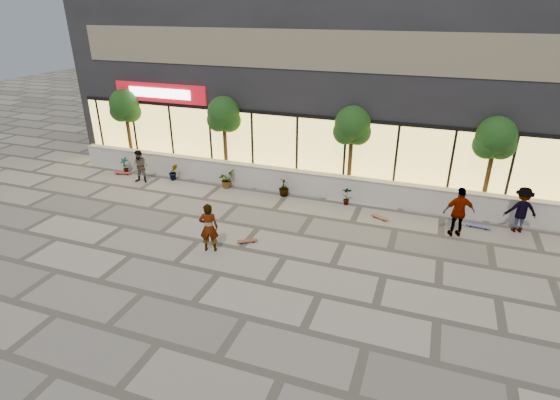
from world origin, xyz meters
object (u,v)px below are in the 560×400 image
(tree_east, at_px, (495,141))
(skateboard_left, at_px, (123,173))
(tree_mideast, at_px, (352,128))
(skateboard_center, at_px, (247,241))
(skateboard_right_far, at_px, (478,226))
(skater_center, at_px, (209,228))
(skateboard_right_near, at_px, (380,217))
(tree_west, at_px, (125,108))
(skater_right_near, at_px, (459,212))
(tree_midwest, at_px, (224,116))
(skater_left, at_px, (140,167))
(skater_right_far, at_px, (521,210))

(tree_east, distance_m, skateboard_left, 16.81)
(tree_mideast, xyz_separation_m, skateboard_center, (-2.44, -5.62, -2.91))
(tree_east, height_order, skateboard_right_far, tree_east)
(skater_center, distance_m, skateboard_left, 9.11)
(tree_east, distance_m, skateboard_right_near, 5.22)
(tree_west, xyz_separation_m, skater_right_near, (16.00, -2.53, -2.04))
(tree_west, height_order, skateboard_center, tree_west)
(tree_midwest, bearing_deg, skateboard_left, -163.28)
(tree_mideast, height_order, skateboard_center, tree_mideast)
(tree_west, xyz_separation_m, skater_center, (8.07, -6.51, -2.11))
(skater_right_near, xyz_separation_m, skateboard_left, (-15.49, 1.03, -0.86))
(skater_center, relative_size, skater_left, 1.12)
(tree_east, bearing_deg, tree_midwest, 180.00)
(tree_west, distance_m, skater_left, 3.65)
(tree_mideast, height_order, skateboard_left, tree_mideast)
(tree_west, distance_m, skateboard_left, 3.30)
(tree_mideast, relative_size, skater_right_near, 2.08)
(tree_west, height_order, skateboard_left, tree_west)
(skateboard_left, xyz_separation_m, skateboard_right_near, (12.72, -0.62, -0.01))
(tree_midwest, relative_size, skater_center, 2.24)
(tree_east, height_order, skater_center, tree_east)
(tree_east, xyz_separation_m, skateboard_right_near, (-3.78, -2.12, -2.91))
(tree_midwest, bearing_deg, skater_center, -68.44)
(tree_east, bearing_deg, skateboard_right_far, -95.91)
(tree_east, xyz_separation_m, skater_left, (-14.93, -2.05, -2.20))
(skater_right_near, distance_m, skateboard_center, 7.65)
(tree_east, distance_m, skater_right_far, 2.78)
(tree_west, bearing_deg, tree_east, 0.00)
(skater_left, distance_m, skateboard_right_far, 14.79)
(skater_center, relative_size, skater_right_near, 0.93)
(tree_midwest, xyz_separation_m, skateboard_right_near, (7.72, -2.12, -2.91))
(skater_left, relative_size, skateboard_center, 2.23)
(skateboard_right_far, bearing_deg, tree_midwest, 178.43)
(tree_east, bearing_deg, skater_left, -172.20)
(skater_center, xyz_separation_m, skater_right_far, (10.08, 5.11, 0.00))
(tree_mideast, xyz_separation_m, skater_right_far, (6.66, -1.40, -2.11))
(skater_left, relative_size, skateboard_left, 1.80)
(tree_midwest, distance_m, skateboard_left, 5.97)
(skater_right_near, height_order, skateboard_left, skater_right_near)
(skateboard_center, relative_size, skateboard_right_near, 0.95)
(skateboard_center, bearing_deg, skater_right_near, -8.64)
(skater_left, bearing_deg, skateboard_right_far, -6.02)
(tree_mideast, bearing_deg, tree_midwest, 180.00)
(tree_east, height_order, skater_right_far, tree_east)
(tree_west, distance_m, skater_right_near, 16.33)
(tree_west, relative_size, tree_mideast, 1.00)
(tree_east, distance_m, skateboard_center, 10.15)
(tree_mideast, xyz_separation_m, skateboard_right_far, (5.33, -1.63, -2.90))
(tree_mideast, bearing_deg, tree_west, 180.00)
(tree_midwest, distance_m, skater_right_far, 12.91)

